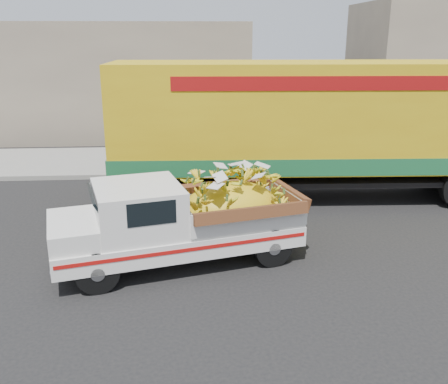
{
  "coord_description": "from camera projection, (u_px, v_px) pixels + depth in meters",
  "views": [
    {
      "loc": [
        -1.53,
        -10.18,
        4.49
      ],
      "look_at": [
        -0.85,
        0.19,
        1.2
      ],
      "focal_mm": 40.0,
      "sensor_mm": 36.0,
      "label": 1
    }
  ],
  "objects": [
    {
      "name": "building_left",
      "position": [
        50.0,
        80.0,
        22.97
      ],
      "size": [
        18.0,
        6.0,
        5.0
      ],
      "primitive_type": "cube",
      "color": "gray",
      "rests_on": "ground"
    },
    {
      "name": "semi_trailer",
      "position": [
        328.0,
        124.0,
        13.78
      ],
      "size": [
        12.03,
        2.89,
        3.8
      ],
      "rotation": [
        0.0,
        0.0,
        -0.03
      ],
      "color": "black",
      "rests_on": "ground"
    },
    {
      "name": "ground",
      "position": [
        262.0,
        245.0,
        11.13
      ],
      "size": [
        100.0,
        100.0,
        0.0
      ],
      "primitive_type": "plane",
      "color": "black",
      "rests_on": "ground"
    },
    {
      "name": "pickup_truck",
      "position": [
        196.0,
        218.0,
        10.16
      ],
      "size": [
        5.22,
        3.01,
        1.73
      ],
      "rotation": [
        0.0,
        0.0,
        0.26
      ],
      "color": "black",
      "rests_on": "ground"
    },
    {
      "name": "curb",
      "position": [
        238.0,
        174.0,
        16.59
      ],
      "size": [
        60.0,
        0.25,
        0.15
      ],
      "primitive_type": "cube",
      "color": "gray",
      "rests_on": "ground"
    },
    {
      "name": "sidewalk",
      "position": [
        233.0,
        159.0,
        18.59
      ],
      "size": [
        60.0,
        4.0,
        0.14
      ],
      "primitive_type": "cube",
      "color": "gray",
      "rests_on": "ground"
    }
  ]
}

